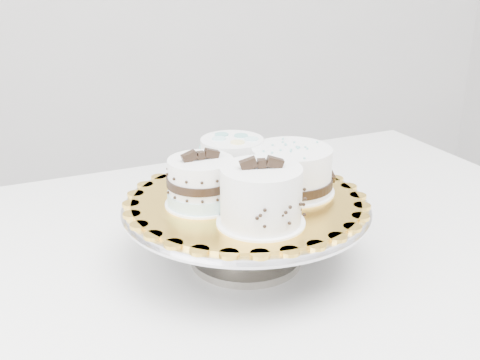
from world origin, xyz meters
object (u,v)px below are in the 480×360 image
object	(u,v)px
table	(236,282)
cake_swirl	(261,197)
cake_dots	(232,160)
cake_ribbon	(292,171)
cake_banded	(201,184)
cake_stand	(246,221)
cake_board	(246,200)

from	to	relation	value
table	cake_swirl	xyz separation A→B (m)	(-0.01, -0.14, 0.21)
cake_dots	cake_ribbon	bearing A→B (deg)	-23.48
cake_ribbon	table	bearing A→B (deg)	153.70
cake_banded	cake_dots	size ratio (longest dim) A/B	0.87
cake_stand	cake_board	world-z (taller)	cake_board
cake_stand	cake_banded	size ratio (longest dim) A/B	3.47
cake_stand	cake_banded	xyz separation A→B (m)	(-0.07, 0.00, 0.07)
cake_banded	table	bearing A→B (deg)	32.12
cake_board	cake_ribbon	bearing A→B (deg)	5.07
cake_dots	cake_swirl	bearing A→B (deg)	-75.94
cake_ribbon	cake_swirl	bearing A→B (deg)	-125.74
cake_swirl	table	bearing A→B (deg)	95.81
table	cake_dots	size ratio (longest dim) A/B	11.22
cake_swirl	cake_ribbon	distance (m)	0.13
cake_board	cake_banded	xyz separation A→B (m)	(-0.07, 0.00, 0.03)
table	cake_swirl	distance (m)	0.26
cake_dots	cake_ribbon	distance (m)	0.10
cake_dots	cake_ribbon	size ratio (longest dim) A/B	0.87
table	cake_swirl	world-z (taller)	cake_swirl
cake_banded	cake_dots	bearing A→B (deg)	40.37
cake_board	cake_banded	distance (m)	0.08
cake_banded	cake_dots	xyz separation A→B (m)	(0.07, 0.07, 0.00)
cake_board	cake_swirl	size ratio (longest dim) A/B	2.70
table	cake_banded	world-z (taller)	cake_banded
cake_dots	cake_banded	bearing A→B (deg)	-117.12
table	cake_board	world-z (taller)	cake_board
cake_board	cake_stand	bearing A→B (deg)	-71.03
cake_stand	cake_ribbon	world-z (taller)	cake_ribbon
cake_swirl	cake_dots	size ratio (longest dim) A/B	1.03
table	cake_ribbon	world-z (taller)	cake_ribbon
table	cake_board	size ratio (longest dim) A/B	4.06
table	cake_dots	bearing A→B (deg)	88.03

